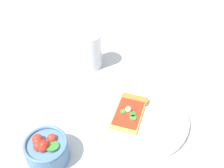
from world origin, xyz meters
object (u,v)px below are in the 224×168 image
Objects in this scene: salad_bowl at (47,149)px; soda_glass at (91,51)px; plate at (139,118)px; paper_napkin at (154,48)px; pizza_slice_main at (131,110)px.

salad_bowl is 0.85× the size of soda_glass.
plate is 2.40× the size of paper_napkin.
salad_bowl is at bearing -162.06° from plate.
salad_bowl reaches higher than plate.
soda_glass is at bearing 109.71° from pizza_slice_main.
pizza_slice_main is (-0.02, 0.02, 0.01)m from plate.
plate is 2.59× the size of salad_bowl.
soda_glass is at bearing 112.08° from plate.
soda_glass reaches higher than plate.
plate reaches higher than paper_napkin.
soda_glass is (-0.08, 0.23, 0.04)m from pizza_slice_main.
paper_napkin is at bearing 63.30° from pizza_slice_main.
salad_bowl reaches higher than paper_napkin.
paper_napkin is (0.23, 0.06, -0.05)m from soda_glass.
paper_napkin is at bearing 13.54° from soda_glass.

